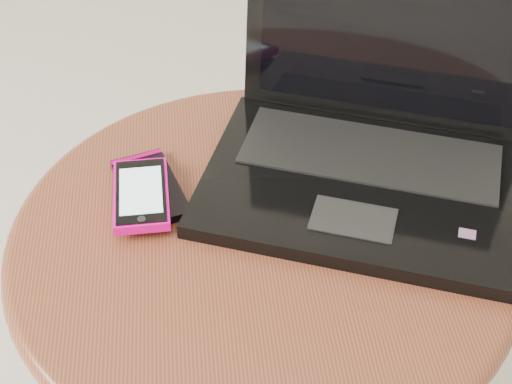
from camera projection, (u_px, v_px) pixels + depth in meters
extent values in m
cylinder|color=#5E2A17|center=(262.00, 355.00, 1.04)|extent=(0.09, 0.09, 0.40)
cylinder|color=#5C2D1A|center=(263.00, 239.00, 0.90)|extent=(0.55, 0.55, 0.03)
torus|color=#5C2D1A|center=(263.00, 239.00, 0.90)|extent=(0.58, 0.58, 0.03)
cube|color=black|center=(362.00, 188.00, 0.93)|extent=(0.44, 0.37, 0.02)
cube|color=black|center=(370.00, 154.00, 0.96)|extent=(0.33, 0.22, 0.00)
cube|color=black|center=(353.00, 219.00, 0.87)|extent=(0.11, 0.09, 0.00)
cube|color=red|center=(467.00, 234.00, 0.86)|extent=(0.02, 0.02, 0.00)
cube|color=black|center=(391.00, 36.00, 0.95)|extent=(0.35, 0.17, 0.23)
cube|color=black|center=(391.00, 37.00, 0.95)|extent=(0.31, 0.14, 0.19)
cube|color=black|center=(150.00, 189.00, 0.93)|extent=(0.10, 0.14, 0.01)
cube|color=#A00053|center=(136.00, 157.00, 0.97)|extent=(0.06, 0.02, 0.00)
cube|color=#F40094|center=(141.00, 195.00, 0.91)|extent=(0.07, 0.12, 0.01)
cube|color=black|center=(141.00, 191.00, 0.90)|extent=(0.06, 0.11, 0.00)
cube|color=silver|center=(141.00, 190.00, 0.90)|extent=(0.05, 0.08, 0.00)
cylinder|color=black|center=(141.00, 219.00, 0.87)|extent=(0.01, 0.01, 0.00)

